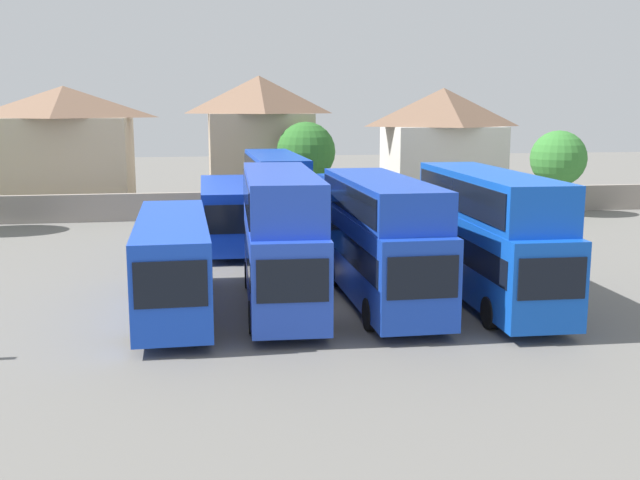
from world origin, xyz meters
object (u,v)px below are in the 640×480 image
Objects in this scene: house_terrace_left at (66,147)px; house_terrace_right at (442,144)px; bus_2 at (281,232)px; tree_right_of_lot at (558,159)px; house_terrace_centre at (260,139)px; bus_5 at (225,211)px; bus_3 at (381,234)px; bus_4 at (488,230)px; bus_7 at (362,208)px; tree_behind_wall at (306,152)px; bus_6 at (275,193)px; bus_1 at (173,259)px.

house_terrace_left is 1.06× the size of house_terrace_right.
tree_right_of_lot reaches higher than bus_2.
house_terrace_centre is (1.83, 30.34, 2.10)m from bus_2.
bus_3 is at bearing 22.88° from bus_5.
house_terrace_right is at bearing 119.69° from tree_right_of_lot.
house_terrace_centre reaches higher than bus_4.
bus_2 is at bearing -135.50° from tree_right_of_lot.
bus_7 is 12.88m from tree_behind_wall.
tree_behind_wall is at bearing 164.95° from tree_right_of_lot.
bus_7 is 25.11m from house_terrace_left.
tree_right_of_lot reaches higher than bus_5.
bus_4 is at bearing 25.19° from bus_6.
house_terrace_centre reaches higher than house_terrace_left.
bus_3 is at bearing -92.14° from bus_4.
bus_5 is (2.40, 12.83, -0.04)m from bus_1.
house_terrace_right is (10.29, 17.24, 2.60)m from bus_7.
bus_3 is at bearing 88.58° from bus_1.
bus_7 is at bearing 157.99° from bus_2.
bus_2 is (3.94, 0.11, 0.86)m from bus_1.
bus_2 is 34.30m from house_terrace_right.
house_terrace_right is at bearing 157.54° from bus_3.
bus_2 is 13.56m from bus_6.
bus_1 is 1.13× the size of house_terrace_left.
bus_5 is 1.07× the size of house_terrace_centre.
bus_6 reaches higher than bus_5.
bus_2 is at bearing -91.58° from bus_4.
tree_right_of_lot is (5.20, -9.13, -0.65)m from house_terrace_right.
bus_4 is (4.11, -0.28, 0.11)m from bus_3.
bus_6 is 21.43m from house_terrace_left.
bus_6 is at bearing -92.03° from house_terrace_centre.
bus_1 is 1.69× the size of tree_behind_wall.
tree_behind_wall is at bearing 160.47° from bus_1.
house_terrace_centre is (-4.10, 17.39, 3.03)m from bus_7.
tree_behind_wall is at bearing -158.14° from house_terrace_right.
tree_behind_wall is at bearing -14.94° from house_terrace_left.
house_terrace_centre is (14.07, 0.27, 0.42)m from house_terrace_left.
bus_1 is at bearing -20.99° from bus_6.
bus_1 is 1.03× the size of bus_5.
bus_7 is (5.93, 12.94, -0.93)m from bus_2.
bus_4 is at bearing 36.09° from bus_5.
bus_3 is 1.08× the size of house_terrace_centre.
bus_7 is at bearing -84.34° from tree_behind_wall.
bus_2 is 3.76m from bus_3.
bus_4 is at bearing 89.31° from bus_2.
bus_4 is at bearing -78.92° from house_terrace_centre.
bus_1 is at bearing -85.72° from bus_2.
bus_6 reaches higher than bus_7.
bus_6 is 1.00× the size of bus_7.
bus_7 is 20.24m from house_terrace_right.
bus_1 is 27.17m from tree_behind_wall.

